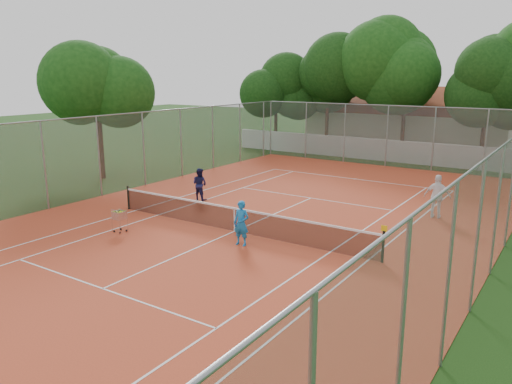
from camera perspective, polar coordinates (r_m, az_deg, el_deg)
The scene contains 12 objects.
ground at distance 19.50m, azimuth -2.45°, elevation -4.57°, with size 120.00×120.00×0.00m, color #15330E.
court_pad at distance 19.50m, azimuth -2.45°, elevation -4.54°, with size 18.00×34.00×0.02m, color #BC4424.
court_lines at distance 19.49m, azimuth -2.45°, elevation -4.51°, with size 10.98×23.78×0.01m, color white.
tennis_net at distance 19.35m, azimuth -2.47°, elevation -3.13°, with size 11.88×0.10×0.98m, color black.
perimeter_fence at distance 18.98m, azimuth -2.51°, elevation 1.18°, with size 18.00×34.00×4.00m, color slate.
boundary_wall at distance 36.07m, azimuth 15.66°, elevation 4.51°, with size 26.00×0.30×1.50m, color silver.
clubhouse at distance 45.99m, azimuth 17.36°, elevation 8.04°, with size 16.40×9.00×4.40m, color beige.
tropical_trees at distance 38.57m, azimuth 17.50°, elevation 11.29°, with size 29.00×19.00×10.00m, color black.
player_near at distance 17.74m, azimuth -1.69°, elevation -3.59°, with size 0.59×0.39×1.62m, color #1675BF.
player_far_left at distance 24.24m, azimuth -6.45°, elevation 0.90°, with size 0.76×0.59×1.57m, color #181A48.
player_far_right at distance 22.42m, azimuth 20.02°, elevation -0.48°, with size 1.09×0.45×1.86m, color white.
ball_hopper at distance 19.96m, azimuth -15.32°, elevation -3.18°, with size 0.44×0.44×0.92m, color silver.
Camera 1 is at (10.97, -14.96, 6.01)m, focal length 35.00 mm.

